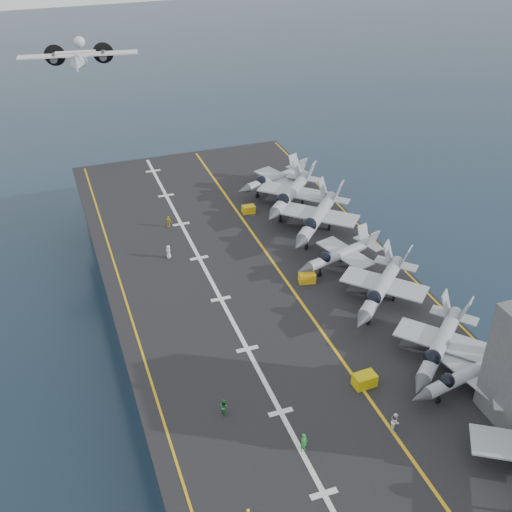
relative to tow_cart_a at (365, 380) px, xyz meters
name	(u,v)px	position (x,y,z in m)	size (l,w,h in m)	color
ground	(266,353)	(-3.43, 19.33, -11.09)	(500.00, 500.00, 0.00)	#142135
hull	(266,324)	(-3.43, 19.33, -6.09)	(36.00, 90.00, 10.00)	#56595E
flight_deck	(267,291)	(-3.43, 19.33, -0.89)	(38.00, 92.00, 0.40)	black
foul_line	(289,285)	(-0.43, 19.33, -0.67)	(0.35, 90.00, 0.02)	gold
landing_centerline	(221,299)	(-9.43, 19.33, -0.67)	(0.50, 90.00, 0.02)	silver
deck_edge_port	(131,317)	(-20.43, 19.33, -0.67)	(0.25, 90.00, 0.02)	gold
deck_edge_stbd	(397,263)	(15.07, 19.33, -0.67)	(0.25, 90.00, 0.02)	gold
fighter_jet_1	(468,373)	(9.20, -4.02, 1.54)	(14.20, 10.79, 4.46)	gray
fighter_jet_2	(441,343)	(9.07, 0.60, 1.90)	(17.80, 17.32, 5.18)	#939AA3
fighter_jet_3	(382,286)	(8.40, 11.89, 1.97)	(18.15, 17.92, 5.32)	#9097A0
fighter_jet_4	(341,253)	(7.48, 20.86, 1.52)	(14.57, 11.64, 4.42)	#959DA3
fighter_jet_5	(318,216)	(8.25, 30.13, 2.18)	(19.23, 19.63, 5.73)	#9097A1
fighter_jet_6	(291,192)	(7.63, 38.49, 2.09)	(18.69, 19.03, 5.56)	gray
fighter_jet_7	(275,178)	(7.60, 45.11, 1.63)	(15.58, 12.91, 4.64)	gray
tow_cart_a	(365,380)	(0.00, 0.00, 0.00)	(2.38, 1.63, 1.38)	#C3AD09
tow_cart_b	(307,278)	(1.98, 19.26, -0.07)	(2.31, 1.75, 1.24)	gold
tow_cart_c	(249,209)	(1.11, 39.44, -0.12)	(1.92, 1.27, 1.14)	gold
crew_2	(224,407)	(-14.64, 1.06, 0.18)	(1.11, 1.24, 1.73)	#2B8A3F
crew_4	(168,221)	(-11.33, 39.24, 0.17)	(1.21, 1.21, 1.71)	yellow
crew_5	(169,252)	(-13.24, 30.79, 0.26)	(0.76, 1.14, 1.90)	silver
crew_6	(304,443)	(-9.20, -5.77, 0.33)	(1.42, 1.15, 2.04)	#268C33
crew_7	(395,422)	(-0.16, -6.29, 0.33)	(1.21, 1.44, 2.04)	white
transport_plane	(79,62)	(-17.98, 74.28, 14.99)	(22.15, 16.68, 4.81)	white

